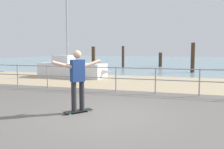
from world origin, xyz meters
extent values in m
cube|color=#605B56|center=(0.00, -1.00, 0.00)|extent=(24.00, 10.00, 0.04)
cube|color=tan|center=(0.00, 7.00, 0.00)|extent=(24.00, 6.00, 0.04)
cube|color=#75939E|center=(0.00, 35.00, 0.00)|extent=(72.00, 50.00, 0.04)
cylinder|color=gray|center=(-5.58, 3.60, 0.53)|extent=(0.05, 0.05, 1.05)
cylinder|color=gray|center=(-3.95, 3.60, 0.53)|extent=(0.05, 0.05, 1.05)
cylinder|color=gray|center=(-2.32, 3.60, 0.53)|extent=(0.05, 0.05, 1.05)
cylinder|color=gray|center=(-0.69, 3.60, 0.53)|extent=(0.05, 0.05, 1.05)
cylinder|color=gray|center=(0.93, 3.60, 0.53)|extent=(0.05, 0.05, 1.05)
cylinder|color=gray|center=(2.56, 3.60, 0.53)|extent=(0.05, 0.05, 1.05)
cylinder|color=gray|center=(-1.51, 3.60, 1.02)|extent=(14.65, 0.04, 0.04)
cylinder|color=gray|center=(-1.51, 3.60, 0.58)|extent=(14.65, 0.04, 0.04)
cube|color=silver|center=(-4.97, 7.97, 0.45)|extent=(4.52, 1.83, 0.90)
cone|color=silver|center=(-2.78, 7.75, 0.45)|extent=(1.17, 0.87, 0.77)
cylinder|color=#9EA0A5|center=(-5.27, 8.00, 3.11)|extent=(0.10, 0.10, 4.42)
cube|color=silver|center=(-5.57, 8.03, 1.15)|extent=(1.28, 1.02, 0.50)
cube|color=black|center=(-0.70, 0.03, 0.07)|extent=(0.65, 0.75, 0.02)
cylinder|color=#3FBF59|center=(-0.81, -0.24, 0.03)|extent=(0.06, 0.07, 0.06)
cylinder|color=#3FBF59|center=(-0.94, -0.14, 0.03)|extent=(0.06, 0.07, 0.06)
cylinder|color=#3FBF59|center=(-0.47, 0.20, 0.03)|extent=(0.06, 0.07, 0.06)
cylinder|color=#3FBF59|center=(-0.59, 0.30, 0.03)|extent=(0.06, 0.07, 0.06)
cylinder|color=#26262B|center=(-0.78, -0.06, 0.48)|extent=(0.14, 0.14, 0.80)
cylinder|color=#26262B|center=(-0.63, 0.13, 0.48)|extent=(0.14, 0.14, 0.80)
cube|color=navy|center=(-0.70, 0.03, 1.18)|extent=(0.38, 0.41, 0.60)
sphere|color=tan|center=(-0.70, 0.03, 1.62)|extent=(0.22, 0.22, 0.22)
cylinder|color=tan|center=(-0.98, -0.32, 1.36)|extent=(0.41, 0.49, 0.23)
cylinder|color=tan|center=(-0.43, 0.38, 1.36)|extent=(0.41, 0.49, 0.23)
cylinder|color=#422D1E|center=(-7.01, 16.64, 1.04)|extent=(0.36, 0.36, 2.09)
cylinder|color=#422D1E|center=(-3.87, 16.40, 1.06)|extent=(0.25, 0.25, 2.12)
cylinder|color=#422D1E|center=(-0.73, 19.74, 0.74)|extent=(0.36, 0.36, 1.48)
cylinder|color=#422D1E|center=(2.41, 13.68, 1.15)|extent=(0.30, 0.30, 2.31)
camera|label=1|loc=(2.19, -5.90, 1.74)|focal=38.83mm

